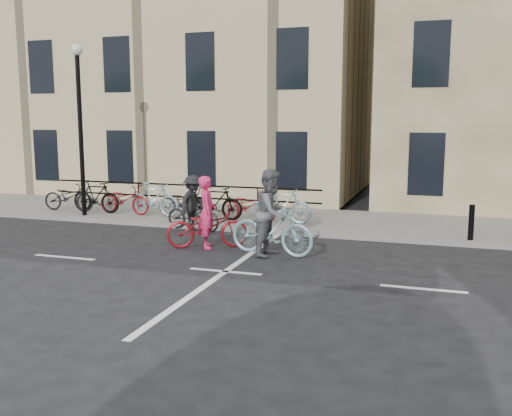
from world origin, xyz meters
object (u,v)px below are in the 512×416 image
(lamp_post, at_px, (80,109))
(cyclist_grey, at_px, (272,221))
(cyclist_dark, at_px, (193,209))
(cyclist_pink, at_px, (207,223))

(lamp_post, xyz_separation_m, cyclist_grey, (7.00, -2.69, -2.67))
(lamp_post, distance_m, cyclist_dark, 4.94)
(cyclist_grey, bearing_deg, cyclist_pink, 90.11)
(lamp_post, xyz_separation_m, cyclist_pink, (5.26, -2.42, -2.87))
(cyclist_pink, bearing_deg, cyclist_dark, 9.30)
(cyclist_grey, xyz_separation_m, cyclist_dark, (-3.00, 2.19, -0.19))
(lamp_post, relative_size, cyclist_grey, 2.44)
(lamp_post, bearing_deg, cyclist_dark, -7.13)
(lamp_post, height_order, cyclist_grey, lamp_post)
(cyclist_pink, distance_m, cyclist_dark, 2.30)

